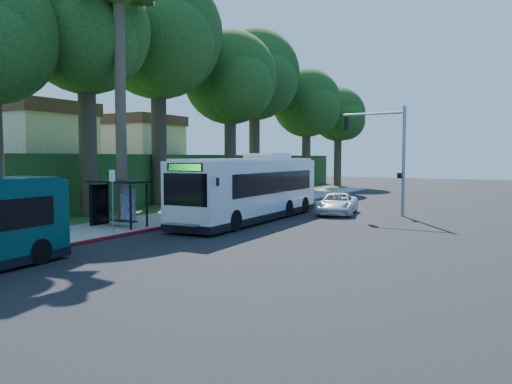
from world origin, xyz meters
The scene contains 17 objects.
ground centered at (0.00, 0.00, 0.00)m, with size 140.00×140.00×0.00m, color black.
sidewalk centered at (-7.30, 0.00, 0.06)m, with size 4.50×70.00×0.12m, color gray.
red_curb centered at (-5.00, -4.00, 0.07)m, with size 0.25×30.00×0.13m, color maroon.
grass_verge centered at (-13.00, 5.00, 0.03)m, with size 8.00×70.00×0.06m, color #234719.
bus_shelter centered at (-7.26, -2.86, 1.81)m, with size 3.20×1.51×2.55m.
stop_sign_pole centered at (-5.40, -5.00, 2.08)m, with size 0.35×0.06×3.17m.
traffic_signal_pole centered at (3.78, 10.00, 4.42)m, with size 4.10×0.30×7.00m.
palm_tree centered at (-8.20, -1.50, 12.38)m, with size 4.20×4.20×14.40m.
hillside_backdrop centered at (-26.30, 15.10, 2.44)m, with size 24.00×60.00×8.80m.
tree_0 centered at (-12.40, -0.02, 11.20)m, with size 8.40×8.00×15.70m.
tree_1 centered at (-13.37, 7.98, 12.73)m, with size 10.50×10.00×18.26m.
tree_2 centered at (-11.89, 15.98, 10.48)m, with size 8.82×8.40×15.12m.
tree_3 centered at (-13.88, 23.98, 11.98)m, with size 10.08×9.60×17.28m.
tree_4 centered at (-11.40, 31.98, 9.73)m, with size 8.40×8.00×14.14m.
tree_5 centered at (-10.41, 39.99, 8.96)m, with size 7.35×7.00×12.86m.
white_bus centered at (-2.60, 3.52, 1.96)m, with size 3.30×13.57×4.02m.
pickup centered at (0.72, 9.09, 0.70)m, with size 2.32×5.03×1.40m, color white.
Camera 1 is at (12.10, -22.29, 3.78)m, focal length 35.00 mm.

